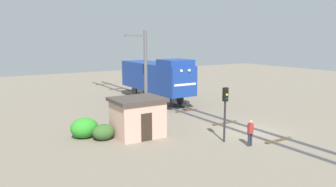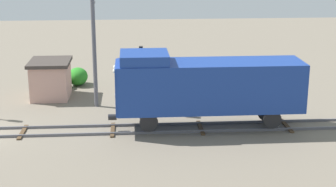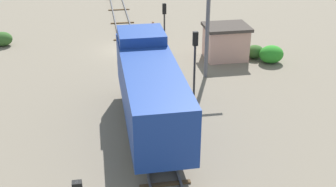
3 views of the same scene
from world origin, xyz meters
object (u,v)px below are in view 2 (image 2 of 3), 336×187
locomotive (206,84)px  relay_hut (51,79)px  traffic_signal_mid (141,67)px  catenary_mast (94,50)px

locomotive → relay_hut: 12.82m
locomotive → traffic_signal_mid: (-3.40, -3.79, 0.32)m
locomotive → relay_hut: size_ratio=3.31×
traffic_signal_mid → catenary_mast: size_ratio=0.60×
locomotive → catenary_mast: (-5.07, -6.89, 1.17)m
traffic_signal_mid → relay_hut: traffic_signal_mid is taller
locomotive → catenary_mast: size_ratio=1.57×
locomotive → traffic_signal_mid: 5.10m
traffic_signal_mid → catenary_mast: 3.62m
locomotive → catenary_mast: 8.63m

